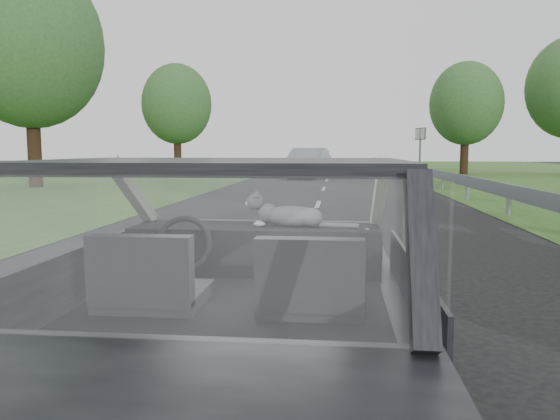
% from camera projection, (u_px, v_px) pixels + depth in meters
% --- Properties ---
extents(ground, '(140.00, 140.00, 0.00)m').
position_uv_depth(ground, '(240.00, 419.00, 3.03)').
color(ground, black).
rests_on(ground, ground).
extents(subject_car, '(1.80, 4.00, 1.45)m').
position_uv_depth(subject_car, '(239.00, 292.00, 2.95)').
color(subject_car, black).
rests_on(subject_car, ground).
extents(dashboard, '(1.58, 0.45, 0.30)m').
position_uv_depth(dashboard, '(256.00, 248.00, 3.55)').
color(dashboard, black).
rests_on(dashboard, subject_car).
extents(driver_seat, '(0.50, 0.72, 0.42)m').
position_uv_depth(driver_seat, '(148.00, 274.00, 2.69)').
color(driver_seat, black).
rests_on(driver_seat, subject_car).
extents(passenger_seat, '(0.50, 0.72, 0.42)m').
position_uv_depth(passenger_seat, '(311.00, 278.00, 2.60)').
color(passenger_seat, black).
rests_on(passenger_seat, subject_car).
extents(steering_wheel, '(0.36, 0.36, 0.04)m').
position_uv_depth(steering_wheel, '(183.00, 244.00, 3.30)').
color(steering_wheel, black).
rests_on(steering_wheel, dashboard).
extents(cat, '(0.52, 0.17, 0.23)m').
position_uv_depth(cat, '(291.00, 215.00, 3.48)').
color(cat, slate).
rests_on(cat, dashboard).
extents(guardrail, '(0.05, 90.00, 0.32)m').
position_uv_depth(guardrail, '(504.00, 190.00, 12.40)').
color(guardrail, '#8C939E').
rests_on(guardrail, ground).
extents(other_car, '(2.68, 5.09, 1.59)m').
position_uv_depth(other_car, '(308.00, 163.00, 28.75)').
color(other_car, silver).
rests_on(other_car, ground).
extents(highway_sign, '(0.48, 1.04, 2.68)m').
position_uv_depth(highway_sign, '(420.00, 153.00, 29.47)').
color(highway_sign, '#0F491A').
rests_on(highway_sign, ground).
extents(tree_2, '(5.60, 5.60, 6.57)m').
position_uv_depth(tree_2, '(466.00, 120.00, 32.88)').
color(tree_2, '#275528').
rests_on(tree_2, ground).
extents(tree_5, '(7.14, 7.14, 8.62)m').
position_uv_depth(tree_5, '(31.00, 78.00, 21.45)').
color(tree_5, '#275528').
rests_on(tree_5, ground).
extents(tree_6, '(4.89, 4.89, 6.92)m').
position_uv_depth(tree_6, '(177.00, 120.00, 36.01)').
color(tree_6, '#275528').
rests_on(tree_6, ground).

